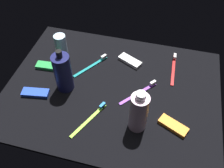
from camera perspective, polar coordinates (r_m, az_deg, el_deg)
ground_plane at (r=98.77cm, az=0.00°, el=-1.37°), size 84.00×64.00×1.20cm
lotion_bottle at (r=94.74cm, az=-11.25°, el=2.61°), size 6.71×6.71×18.97cm
bodywash_bottle at (r=82.06cm, az=6.17°, el=-6.48°), size 6.15×6.15×17.93cm
deodorant_stick at (r=113.11cm, az=-11.75°, el=8.99°), size 5.19×5.19×9.11cm
toothbrush_purple at (r=97.40cm, az=6.57°, el=-1.68°), size 12.55×14.51×2.10cm
toothbrush_teal at (r=107.10cm, az=-4.50°, el=4.44°), size 10.95×15.66×2.10cm
toothbrush_lime at (r=89.77cm, az=-4.95°, el=-7.78°), size 8.82×16.77×2.10cm
toothbrush_red at (r=108.81cm, az=14.04°, el=3.71°), size 1.77×18.03×2.10cm
snack_bar_blue at (r=100.62cm, az=-17.26°, el=-1.95°), size 10.90×5.59×1.50cm
snack_bar_orange at (r=90.11cm, az=13.95°, el=-9.31°), size 11.12×7.95×1.50cm
snack_bar_white at (r=108.64cm, az=4.17°, el=5.37°), size 11.10×8.18×1.50cm
snack_bar_green at (r=109.44cm, az=-14.48°, el=4.01°), size 10.66×4.74×1.50cm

